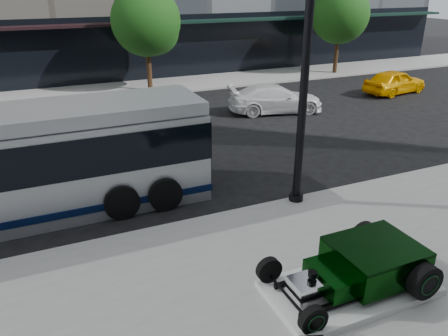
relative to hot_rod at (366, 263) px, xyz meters
name	(u,v)px	position (x,y,z in m)	size (l,w,h in m)	color
ground	(226,181)	(-0.39, 6.08, -0.70)	(120.00, 120.00, 0.00)	black
sidewalk_far	(130,89)	(-0.39, 20.08, -0.64)	(70.00, 4.00, 0.12)	gray
street_trees	(148,24)	(0.75, 19.15, 3.07)	(29.80, 3.80, 5.70)	black
display_plinth	(349,288)	(-0.33, 0.00, -0.50)	(3.40, 1.80, 0.15)	silver
hot_rod	(366,263)	(0.00, 0.00, 0.00)	(3.22, 2.00, 0.81)	black
lamppost	(304,81)	(0.85, 3.88, 2.86)	(0.41, 0.41, 7.43)	black
white_sedan	(276,99)	(5.11, 12.47, -0.03)	(1.86, 4.57, 1.33)	white
yellow_taxi	(395,82)	(13.24, 13.11, -0.02)	(1.59, 3.96, 1.35)	#FFB400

